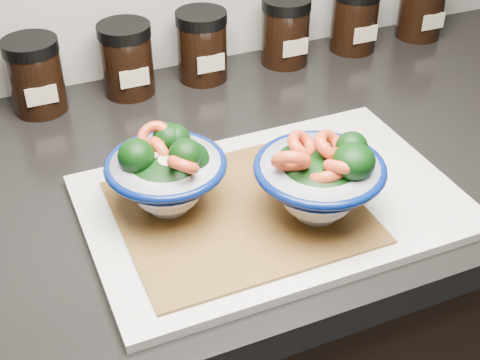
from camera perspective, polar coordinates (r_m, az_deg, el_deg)
name	(u,v)px	position (r m, az deg, el deg)	size (l,w,h in m)	color
cabinet	(301,355)	(1.27, 5.26, -14.65)	(3.43, 0.58, 0.86)	black
countertop	(318,150)	(0.97, 6.70, 2.53)	(3.50, 0.60, 0.04)	black
cutting_board	(272,204)	(0.82, 2.79, -2.03)	(0.45, 0.30, 0.01)	silver
bamboo_mat	(240,211)	(0.79, 0.00, -2.69)	(0.28, 0.24, 0.00)	olive
bowl_left	(167,174)	(0.78, -6.24, 0.52)	(0.14, 0.14, 0.11)	white
bowl_right	(321,179)	(0.76, 6.89, 0.08)	(0.15, 0.15, 0.11)	white
spice_jar_a	(35,76)	(1.04, -17.06, 8.52)	(0.08, 0.08, 0.11)	black
spice_jar_b	(127,59)	(1.06, -9.64, 10.13)	(0.08, 0.08, 0.11)	black
spice_jar_c	(202,46)	(1.09, -3.26, 11.37)	(0.08, 0.08, 0.11)	black
spice_jar_d	(285,31)	(1.14, 3.89, 12.59)	(0.08, 0.08, 0.11)	black
spice_jar_e	(355,18)	(1.20, 9.75, 13.44)	(0.08, 0.08, 0.11)	black
spice_jar_f	(422,6)	(1.28, 15.25, 14.11)	(0.08, 0.08, 0.11)	black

